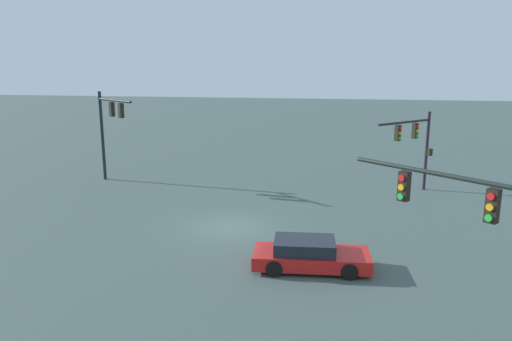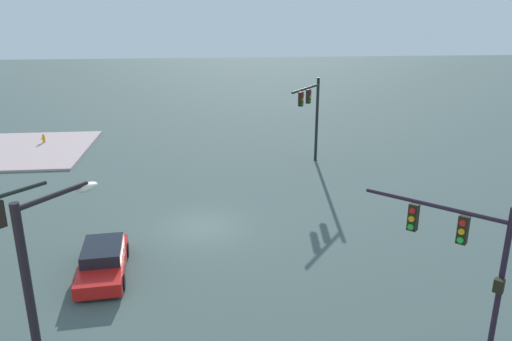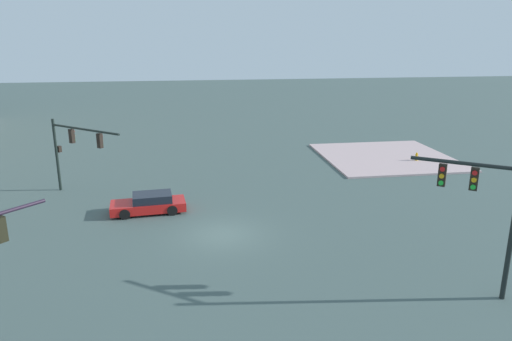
{
  "view_description": "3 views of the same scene",
  "coord_description": "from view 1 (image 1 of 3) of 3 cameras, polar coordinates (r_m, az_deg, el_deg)",
  "views": [
    {
      "loc": [
        21.8,
        5.32,
        7.85
      ],
      "look_at": [
        2.53,
        1.76,
        3.52
      ],
      "focal_mm": 33.34,
      "sensor_mm": 36.0,
      "label": 1
    },
    {
      "loc": [
        -0.37,
        23.43,
        10.71
      ],
      "look_at": [
        -2.78,
        0.02,
        3.01
      ],
      "focal_mm": 34.53,
      "sensor_mm": 36.0,
      "label": 2
    },
    {
      "loc": [
        -24.44,
        1.82,
        10.68
      ],
      "look_at": [
        0.96,
        -2.03,
        3.36
      ],
      "focal_mm": 33.41,
      "sensor_mm": 36.0,
      "label": 3
    }
  ],
  "objects": [
    {
      "name": "ground_plane",
      "position": [
        23.78,
        -3.08,
        -6.83
      ],
      "size": [
        190.27,
        190.27,
        0.0
      ],
      "primitive_type": "plane",
      "color": "#425552"
    },
    {
      "name": "traffic_signal_near_corner",
      "position": [
        14.51,
        26.26,
        -5.66
      ],
      "size": [
        4.63,
        5.07,
        5.15
      ],
      "rotation": [
        0.0,
        0.0,
        -2.28
      ],
      "color": "black",
      "rests_on": "ground"
    },
    {
      "name": "traffic_signal_opposite_side",
      "position": [
        31.01,
        18.6,
        3.62
      ],
      "size": [
        3.57,
        3.7,
        5.05
      ],
      "rotation": [
        0.0,
        0.0,
        -0.77
      ],
      "color": "black",
      "rests_on": "ground"
    },
    {
      "name": "traffic_signal_cross_street",
      "position": [
        33.58,
        -17.24,
        5.62
      ],
      "size": [
        2.63,
        3.56,
        6.14
      ],
      "rotation": [
        0.0,
        0.0,
        0.95
      ],
      "color": "black",
      "rests_on": "ground"
    },
    {
      "name": "sedan_car_approaching",
      "position": [
        19.09,
        6.42,
        -10.02
      ],
      "size": [
        2.23,
        4.7,
        1.21
      ],
      "rotation": [
        0.0,
        0.0,
        1.66
      ],
      "color": "red",
      "rests_on": "ground"
    }
  ]
}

